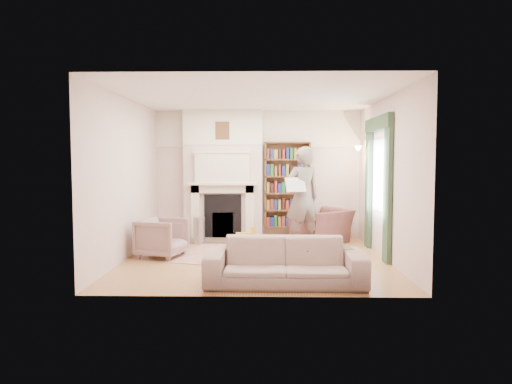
{
  "coord_description": "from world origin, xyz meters",
  "views": [
    {
      "loc": [
        0.16,
        -7.89,
        1.72
      ],
      "look_at": [
        0.0,
        0.25,
        1.15
      ],
      "focal_mm": 32.0,
      "sensor_mm": 36.0,
      "label": 1
    }
  ],
  "objects_px": {
    "paraffin_heater": "(199,230)",
    "rocking_horse": "(244,238)",
    "bookcase": "(287,185)",
    "sofa": "(285,262)",
    "coffee_table": "(326,262)",
    "armchair_left": "(162,238)",
    "man_reading": "(302,198)",
    "armchair_reading": "(321,226)"
  },
  "relations": [
    {
      "from": "sofa",
      "to": "rocking_horse",
      "type": "distance_m",
      "value": 2.55
    },
    {
      "from": "armchair_left",
      "to": "sofa",
      "type": "relative_size",
      "value": 0.34
    },
    {
      "from": "armchair_left",
      "to": "paraffin_heater",
      "type": "distance_m",
      "value": 1.4
    },
    {
      "from": "armchair_reading",
      "to": "paraffin_heater",
      "type": "height_order",
      "value": "armchair_reading"
    },
    {
      "from": "armchair_reading",
      "to": "sofa",
      "type": "bearing_deg",
      "value": 38.49
    },
    {
      "from": "coffee_table",
      "to": "man_reading",
      "type": "bearing_deg",
      "value": 84.24
    },
    {
      "from": "armchair_reading",
      "to": "man_reading",
      "type": "distance_m",
      "value": 0.99
    },
    {
      "from": "paraffin_heater",
      "to": "rocking_horse",
      "type": "distance_m",
      "value": 1.15
    },
    {
      "from": "paraffin_heater",
      "to": "rocking_horse",
      "type": "bearing_deg",
      "value": -32.7
    },
    {
      "from": "armchair_left",
      "to": "coffee_table",
      "type": "relative_size",
      "value": 1.08
    },
    {
      "from": "man_reading",
      "to": "paraffin_heater",
      "type": "bearing_deg",
      "value": -34.73
    },
    {
      "from": "bookcase",
      "to": "armchair_reading",
      "type": "height_order",
      "value": "bookcase"
    },
    {
      "from": "coffee_table",
      "to": "rocking_horse",
      "type": "xyz_separation_m",
      "value": [
        -1.29,
        2.05,
        -0.01
      ]
    },
    {
      "from": "rocking_horse",
      "to": "armchair_reading",
      "type": "bearing_deg",
      "value": 26.13
    },
    {
      "from": "armchair_left",
      "to": "coffee_table",
      "type": "height_order",
      "value": "armchair_left"
    },
    {
      "from": "bookcase",
      "to": "coffee_table",
      "type": "height_order",
      "value": "bookcase"
    },
    {
      "from": "sofa",
      "to": "man_reading",
      "type": "height_order",
      "value": "man_reading"
    },
    {
      "from": "armchair_left",
      "to": "rocking_horse",
      "type": "relative_size",
      "value": 1.53
    },
    {
      "from": "bookcase",
      "to": "coffee_table",
      "type": "bearing_deg",
      "value": -83.14
    },
    {
      "from": "armchair_reading",
      "to": "man_reading",
      "type": "relative_size",
      "value": 0.54
    },
    {
      "from": "armchair_reading",
      "to": "armchair_left",
      "type": "bearing_deg",
      "value": -9.55
    },
    {
      "from": "man_reading",
      "to": "paraffin_heater",
      "type": "distance_m",
      "value": 2.25
    },
    {
      "from": "bookcase",
      "to": "paraffin_heater",
      "type": "xyz_separation_m",
      "value": [
        -1.85,
        -0.71,
        -0.9
      ]
    },
    {
      "from": "man_reading",
      "to": "coffee_table",
      "type": "xyz_separation_m",
      "value": [
        0.17,
        -2.25,
        -0.77
      ]
    },
    {
      "from": "bookcase",
      "to": "sofa",
      "type": "distance_m",
      "value": 3.89
    },
    {
      "from": "coffee_table",
      "to": "armchair_reading",
      "type": "bearing_deg",
      "value": 74.33
    },
    {
      "from": "armchair_reading",
      "to": "paraffin_heater",
      "type": "xyz_separation_m",
      "value": [
        -2.54,
        -0.18,
        -0.07
      ]
    },
    {
      "from": "man_reading",
      "to": "rocking_horse",
      "type": "distance_m",
      "value": 1.38
    },
    {
      "from": "armchair_reading",
      "to": "paraffin_heater",
      "type": "bearing_deg",
      "value": -31.94
    },
    {
      "from": "armchair_left",
      "to": "paraffin_heater",
      "type": "relative_size",
      "value": 1.37
    },
    {
      "from": "armchair_reading",
      "to": "armchair_left",
      "type": "distance_m",
      "value": 3.36
    },
    {
      "from": "armchair_reading",
      "to": "armchair_left",
      "type": "height_order",
      "value": "armchair_reading"
    },
    {
      "from": "sofa",
      "to": "paraffin_heater",
      "type": "bearing_deg",
      "value": 118.68
    },
    {
      "from": "rocking_horse",
      "to": "bookcase",
      "type": "bearing_deg",
      "value": 55.74
    },
    {
      "from": "bookcase",
      "to": "man_reading",
      "type": "xyz_separation_m",
      "value": [
        0.24,
        -1.14,
        -0.18
      ]
    },
    {
      "from": "bookcase",
      "to": "rocking_horse",
      "type": "distance_m",
      "value": 1.86
    },
    {
      "from": "rocking_horse",
      "to": "paraffin_heater",
      "type": "bearing_deg",
      "value": 146.62
    },
    {
      "from": "bookcase",
      "to": "coffee_table",
      "type": "relative_size",
      "value": 2.64
    },
    {
      "from": "man_reading",
      "to": "coffee_table",
      "type": "height_order",
      "value": "man_reading"
    },
    {
      "from": "coffee_table",
      "to": "rocking_horse",
      "type": "height_order",
      "value": "coffee_table"
    },
    {
      "from": "armchair_left",
      "to": "paraffin_heater",
      "type": "height_order",
      "value": "armchair_left"
    },
    {
      "from": "armchair_reading",
      "to": "coffee_table",
      "type": "distance_m",
      "value": 2.87
    }
  ]
}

